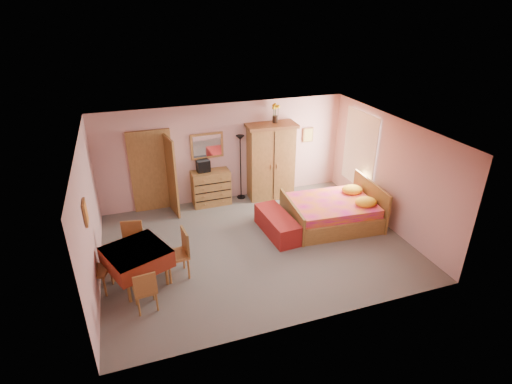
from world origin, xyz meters
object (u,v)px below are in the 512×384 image
object	(u,v)px
floor_lamp	(241,168)
bed	(332,205)
chair_west	(97,270)
chair_east	(176,255)
stereo	(203,166)
wall_mirror	(207,146)
sunflower_vase	(275,113)
chair_south	(145,289)
wardrobe	(271,161)
dining_table	(138,266)
chair_north	(132,246)
bench	(277,224)
chest_of_drawers	(211,188)

from	to	relation	value
floor_lamp	bed	xyz separation A→B (m)	(1.65, -2.03, -0.39)
chair_west	chair_east	world-z (taller)	chair_east
stereo	bed	world-z (taller)	stereo
chair_west	wall_mirror	bearing A→B (deg)	157.53
sunflower_vase	chair_south	xyz separation A→B (m)	(-3.75, -3.55, -1.88)
wardrobe	sunflower_vase	xyz separation A→B (m)	(0.14, 0.09, 1.27)
floor_lamp	chair_west	xyz separation A→B (m)	(-3.61, -2.86, -0.43)
wardrobe	dining_table	size ratio (longest dim) A/B	1.97
bed	dining_table	world-z (taller)	bed
wall_mirror	sunflower_vase	world-z (taller)	sunflower_vase
stereo	chair_west	bearing A→B (deg)	-132.68
stereo	chair_north	world-z (taller)	stereo
floor_lamp	chair_east	xyz separation A→B (m)	(-2.18, -2.89, -0.39)
wardrobe	chair_south	size ratio (longest dim) A/B	2.45
wall_mirror	stereo	size ratio (longest dim) A/B	2.61
bench	chair_west	bearing A→B (deg)	-168.22
chest_of_drawers	chair_west	bearing A→B (deg)	-135.76
wall_mirror	stereo	xyz separation A→B (m)	(-0.16, -0.15, -0.47)
wall_mirror	sunflower_vase	xyz separation A→B (m)	(1.77, -0.20, 0.74)
wall_mirror	chair_west	distance (m)	4.21
stereo	floor_lamp	world-z (taller)	floor_lamp
stereo	floor_lamp	xyz separation A→B (m)	(1.00, 0.03, -0.19)
chest_of_drawers	chair_west	distance (m)	3.92
bed	chair_south	xyz separation A→B (m)	(-4.48, -1.60, -0.07)
wall_mirror	chair_north	bearing A→B (deg)	-134.90
dining_table	chair_south	size ratio (longest dim) A/B	1.25
chest_of_drawers	wall_mirror	size ratio (longest dim) A/B	1.15
sunflower_vase	chair_west	distance (m)	5.63
bench	chair_north	size ratio (longest dim) A/B	1.58
wall_mirror	dining_table	distance (m)	3.82
bench	dining_table	distance (m)	3.25
wall_mirror	bed	size ratio (longest dim) A/B	0.40
chair_west	sunflower_vase	bearing A→B (deg)	141.92
bed	chair_south	distance (m)	4.75
dining_table	chair_east	bearing A→B (deg)	-0.55
wall_mirror	wardrobe	size ratio (longest dim) A/B	0.42
wardrobe	chair_west	distance (m)	5.19
chair_north	bed	bearing A→B (deg)	-165.59
wall_mirror	chair_west	world-z (taller)	wall_mirror
wardrobe	sunflower_vase	size ratio (longest dim) A/B	4.14
bench	chair_north	xyz separation A→B (m)	(-3.20, -0.19, 0.22)
wardrobe	stereo	bearing A→B (deg)	178.46
wall_mirror	floor_lamp	bearing A→B (deg)	-11.13
chest_of_drawers	chair_north	xyz separation A→B (m)	(-2.11, -2.15, -0.00)
chair_south	stereo	bearing A→B (deg)	56.73
sunflower_vase	bed	xyz separation A→B (m)	(0.72, -1.95, -1.80)
chest_of_drawers	wall_mirror	xyz separation A→B (m)	(0.00, 0.21, 1.09)
sunflower_vase	stereo	bearing A→B (deg)	178.50
stereo	chair_north	distance (m)	3.01
wall_mirror	chair_north	world-z (taller)	wall_mirror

